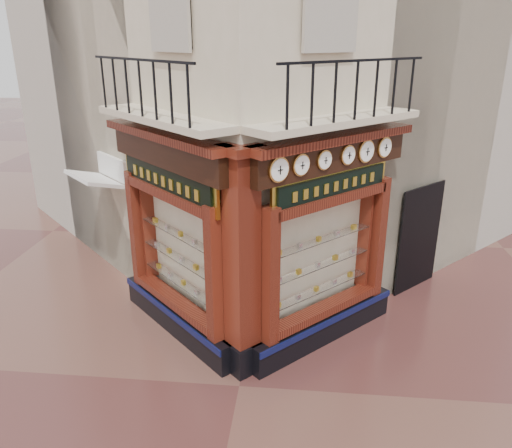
# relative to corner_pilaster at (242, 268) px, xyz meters

# --- Properties ---
(ground) EXTENTS (80.00, 80.00, 0.00)m
(ground) POSITION_rel_corner_pilaster_xyz_m (0.00, -0.50, -1.95)
(ground) COLOR #502825
(ground) RESTS_ON ground
(main_building) EXTENTS (11.31, 11.31, 12.00)m
(main_building) POSITION_rel_corner_pilaster_xyz_m (0.00, 5.66, 4.05)
(main_building) COLOR beige
(main_building) RESTS_ON ground
(neighbour_left) EXTENTS (11.31, 11.31, 11.00)m
(neighbour_left) POSITION_rel_corner_pilaster_xyz_m (-2.47, 8.13, 3.55)
(neighbour_left) COLOR #B1A89A
(neighbour_left) RESTS_ON ground
(neighbour_right) EXTENTS (11.31, 11.31, 11.00)m
(neighbour_right) POSITION_rel_corner_pilaster_xyz_m (2.47, 8.13, 3.55)
(neighbour_right) COLOR #B1A89A
(neighbour_right) RESTS_ON ground
(shopfront_left) EXTENTS (2.86, 2.86, 3.98)m
(shopfront_left) POSITION_rel_corner_pilaster_xyz_m (-1.41, 1.07, 0.03)
(shopfront_left) COLOR black
(shopfront_left) RESTS_ON ground
(shopfront_right) EXTENTS (2.86, 2.86, 3.98)m
(shopfront_right) POSITION_rel_corner_pilaster_xyz_m (1.41, 1.07, 0.03)
(shopfront_right) COLOR black
(shopfront_right) RESTS_ON ground
(corner_pilaster) EXTENTS (0.85, 0.85, 3.98)m
(corner_pilaster) POSITION_rel_corner_pilaster_xyz_m (0.00, 0.00, 0.00)
(corner_pilaster) COLOR black
(corner_pilaster) RESTS_ON ground
(balcony) EXTENTS (5.94, 2.97, 1.03)m
(balcony) POSITION_rel_corner_pilaster_xyz_m (0.00, 0.99, 2.27)
(balcony) COLOR beige
(balcony) RESTS_ON ground
(clock_a) EXTENTS (0.31, 0.31, 0.39)m
(clock_a) POSITION_rel_corner_pilaster_xyz_m (0.58, -0.03, 1.67)
(clock_a) COLOR gold
(clock_a) RESTS_ON ground
(clock_b) EXTENTS (0.29, 0.29, 0.35)m
(clock_b) POSITION_rel_corner_pilaster_xyz_m (0.91, 0.30, 1.67)
(clock_b) COLOR gold
(clock_b) RESTS_ON ground
(clock_c) EXTENTS (0.27, 0.27, 0.33)m
(clock_c) POSITION_rel_corner_pilaster_xyz_m (1.28, 0.67, 1.67)
(clock_c) COLOR gold
(clock_c) RESTS_ON ground
(clock_d) EXTENTS (0.28, 0.28, 0.34)m
(clock_d) POSITION_rel_corner_pilaster_xyz_m (1.68, 1.08, 1.67)
(clock_d) COLOR gold
(clock_d) RESTS_ON ground
(clock_e) EXTENTS (0.32, 0.32, 0.41)m
(clock_e) POSITION_rel_corner_pilaster_xyz_m (2.02, 1.42, 1.67)
(clock_e) COLOR gold
(clock_e) RESTS_ON ground
(clock_f) EXTENTS (0.30, 0.30, 0.38)m
(clock_f) POSITION_rel_corner_pilaster_xyz_m (2.39, 1.78, 1.67)
(clock_f) COLOR gold
(clock_f) RESTS_ON ground
(awning) EXTENTS (1.57, 1.57, 0.30)m
(awning) POSITION_rel_corner_pilaster_xyz_m (-3.68, 2.98, -1.95)
(awning) COLOR white
(awning) RESTS_ON ground
(signboard_left) EXTENTS (2.25, 2.25, 0.60)m
(signboard_left) POSITION_rel_corner_pilaster_xyz_m (-1.46, 1.01, 1.15)
(signboard_left) COLOR gold
(signboard_left) RESTS_ON ground
(signboard_right) EXTENTS (2.02, 2.02, 0.54)m
(signboard_right) POSITION_rel_corner_pilaster_xyz_m (1.46, 1.01, 1.15)
(signboard_right) COLOR gold
(signboard_right) RESTS_ON ground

